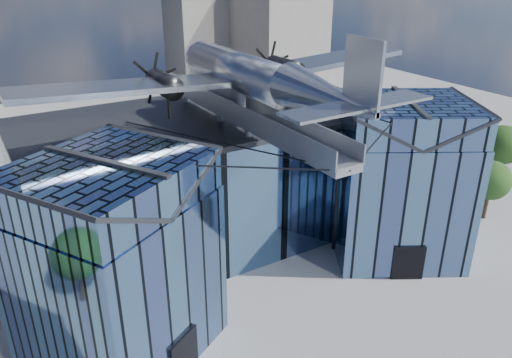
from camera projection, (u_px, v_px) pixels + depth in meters
ground_plane at (271, 283)px, 34.75m from camera, size 120.00×120.00×0.00m
museum at (229, 181)px, 37.02m from camera, size 32.88×24.50×17.60m
bg_towers at (88, 39)px, 70.70m from camera, size 77.00×24.50×26.00m
tree_plaza_e at (491, 180)px, 41.96m from camera, size 3.52×3.52×5.26m
tree_side_e at (503, 145)px, 48.33m from camera, size 4.09×4.09×6.00m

